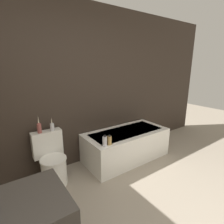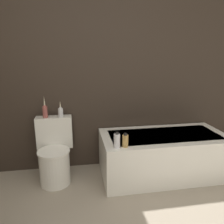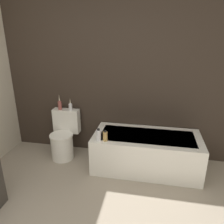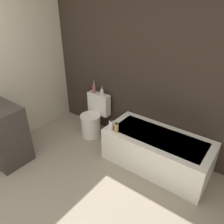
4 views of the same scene
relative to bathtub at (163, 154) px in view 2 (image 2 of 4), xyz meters
The scene contains 7 objects.
wall_back_tiled 1.34m from the bathtub, 151.32° to the left, with size 6.40×0.06×2.60m.
bathtub is the anchor object (origin of this frame).
toilet 1.30m from the bathtub, behind, with size 0.42×0.50×0.73m.
vase_gold 1.51m from the bathtub, behind, with size 0.06×0.06×0.25m.
vase_silver 1.35m from the bathtub, 168.90° to the left, with size 0.06×0.06×0.19m.
shampoo_bottle_tall 0.76m from the bathtub, 156.60° to the right, with size 0.06×0.06×0.17m.
shampoo_bottle_short 0.68m from the bathtub, 153.91° to the right, with size 0.06×0.06×0.15m.
Camera 2 is at (-0.28, -0.44, 1.45)m, focal length 35.00 mm.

